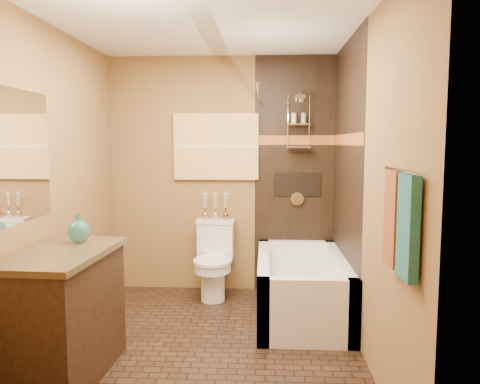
# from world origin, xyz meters

# --- Properties ---
(floor) EXTENTS (3.00, 3.00, 0.00)m
(floor) POSITION_xyz_m (0.00, 0.00, 0.00)
(floor) COLOR black
(floor) RESTS_ON ground
(wall_left) EXTENTS (0.02, 3.00, 2.50)m
(wall_left) POSITION_xyz_m (-1.20, 0.00, 1.25)
(wall_left) COLOR olive
(wall_left) RESTS_ON floor
(wall_right) EXTENTS (0.02, 3.00, 2.50)m
(wall_right) POSITION_xyz_m (1.20, 0.00, 1.25)
(wall_right) COLOR olive
(wall_right) RESTS_ON floor
(wall_back) EXTENTS (2.40, 0.02, 2.50)m
(wall_back) POSITION_xyz_m (0.00, 1.50, 1.25)
(wall_back) COLOR olive
(wall_back) RESTS_ON floor
(wall_front) EXTENTS (2.40, 0.02, 2.50)m
(wall_front) POSITION_xyz_m (0.00, -1.50, 1.25)
(wall_front) COLOR olive
(wall_front) RESTS_ON floor
(ceiling) EXTENTS (3.00, 3.00, 0.00)m
(ceiling) POSITION_xyz_m (0.00, 0.00, 2.50)
(ceiling) COLOR silver
(ceiling) RESTS_ON wall_back
(alcove_tile_back) EXTENTS (0.85, 0.01, 2.50)m
(alcove_tile_back) POSITION_xyz_m (0.78, 1.49, 1.25)
(alcove_tile_back) COLOR black
(alcove_tile_back) RESTS_ON wall_back
(alcove_tile_right) EXTENTS (0.01, 1.50, 2.50)m
(alcove_tile_right) POSITION_xyz_m (1.19, 0.75, 1.25)
(alcove_tile_right) COLOR black
(alcove_tile_right) RESTS_ON wall_right
(mosaic_band_back) EXTENTS (0.85, 0.01, 0.10)m
(mosaic_band_back) POSITION_xyz_m (0.78, 1.48, 1.62)
(mosaic_band_back) COLOR #97431B
(mosaic_band_back) RESTS_ON alcove_tile_back
(mosaic_band_right) EXTENTS (0.01, 1.50, 0.10)m
(mosaic_band_right) POSITION_xyz_m (1.18, 0.75, 1.62)
(mosaic_band_right) COLOR #97431B
(mosaic_band_right) RESTS_ON alcove_tile_right
(alcove_niche) EXTENTS (0.50, 0.01, 0.25)m
(alcove_niche) POSITION_xyz_m (0.80, 1.48, 1.15)
(alcove_niche) COLOR black
(alcove_niche) RESTS_ON alcove_tile_back
(shower_fixtures) EXTENTS (0.24, 0.33, 1.16)m
(shower_fixtures) POSITION_xyz_m (0.80, 1.38, 1.67)
(shower_fixtures) COLOR silver
(shower_fixtures) RESTS_ON floor
(curtain_rod) EXTENTS (0.03, 1.55, 0.03)m
(curtain_rod) POSITION_xyz_m (0.40, 0.75, 2.02)
(curtain_rod) COLOR silver
(curtain_rod) RESTS_ON wall_back
(towel_bar) EXTENTS (0.02, 0.55, 0.02)m
(towel_bar) POSITION_xyz_m (1.15, -1.05, 1.45)
(towel_bar) COLOR silver
(towel_bar) RESTS_ON wall_right
(towel_teal) EXTENTS (0.05, 0.22, 0.52)m
(towel_teal) POSITION_xyz_m (1.16, -1.18, 1.18)
(towel_teal) COLOR #1B575B
(towel_teal) RESTS_ON towel_bar
(towel_rust) EXTENTS (0.05, 0.22, 0.52)m
(towel_rust) POSITION_xyz_m (1.16, -0.92, 1.18)
(towel_rust) COLOR maroon
(towel_rust) RESTS_ON towel_bar
(sunset_painting) EXTENTS (0.90, 0.04, 0.70)m
(sunset_painting) POSITION_xyz_m (-0.06, 1.48, 1.55)
(sunset_painting) COLOR gold
(sunset_painting) RESTS_ON wall_back
(vanity_mirror) EXTENTS (0.01, 1.00, 0.90)m
(vanity_mirror) POSITION_xyz_m (-1.19, -0.51, 1.50)
(vanity_mirror) COLOR white
(vanity_mirror) RESTS_ON wall_left
(bathtub) EXTENTS (0.80, 1.50, 0.55)m
(bathtub) POSITION_xyz_m (0.80, 0.75, 0.22)
(bathtub) COLOR white
(bathtub) RESTS_ON floor
(toilet) EXTENTS (0.41, 0.60, 0.78)m
(toilet) POSITION_xyz_m (-0.06, 1.21, 0.40)
(toilet) COLOR white
(toilet) RESTS_ON floor
(vanity) EXTENTS (0.66, 1.02, 0.88)m
(vanity) POSITION_xyz_m (-0.92, -0.51, 0.44)
(vanity) COLOR black
(vanity) RESTS_ON floor
(teal_bottle) EXTENTS (0.18, 0.18, 0.25)m
(teal_bottle) POSITION_xyz_m (-0.87, -0.25, 0.98)
(teal_bottle) COLOR #287A75
(teal_bottle) RESTS_ON vanity
(bud_vases) EXTENTS (0.28, 0.06, 0.27)m
(bud_vases) POSITION_xyz_m (-0.06, 1.39, 0.93)
(bud_vases) COLOR gold
(bud_vases) RESTS_ON toilet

